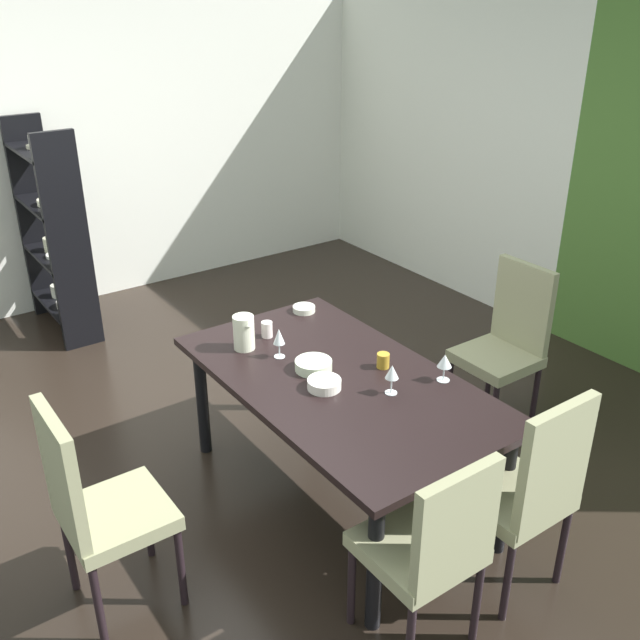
{
  "coord_description": "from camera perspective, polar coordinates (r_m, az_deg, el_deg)",
  "views": [
    {
      "loc": [
        3.3,
        -1.76,
        2.6
      ],
      "look_at": [
        0.31,
        0.36,
        0.85
      ],
      "focal_mm": 40.0,
      "sensor_mm": 36.0,
      "label": 1
    }
  ],
  "objects": [
    {
      "name": "ground_plane",
      "position": [
        4.56,
        -6.05,
        -9.58
      ],
      "size": [
        5.69,
        5.78,
        0.02
      ],
      "primitive_type": "cube",
      "color": "black"
    },
    {
      "name": "back_panel_interior",
      "position": [
        6.69,
        9.32,
        13.79
      ],
      "size": [
        2.95,
        0.1,
        2.56
      ],
      "primitive_type": "cube",
      "color": "silver",
      "rests_on": "ground_plane"
    },
    {
      "name": "left_interior_panel",
      "position": [
        6.48,
        -19.28,
        12.36
      ],
      "size": [
        0.1,
        5.78,
        2.56
      ],
      "primitive_type": "cube",
      "color": "silver",
      "rests_on": "ground_plane"
    },
    {
      "name": "dining_table",
      "position": [
        3.72,
        1.54,
        -5.69
      ],
      "size": [
        1.81,
        1.01,
        0.76
      ],
      "color": "black",
      "rests_on": "ground_plane"
    },
    {
      "name": "chair_right_far",
      "position": [
        3.36,
        16.28,
        -12.7
      ],
      "size": [
        0.44,
        0.44,
        1.06
      ],
      "rotation": [
        0.0,
        0.0,
        1.57
      ],
      "color": "gray",
      "rests_on": "ground_plane"
    },
    {
      "name": "chair_head_near",
      "position": [
        3.28,
        -17.56,
        -13.81
      ],
      "size": [
        0.44,
        0.44,
        1.07
      ],
      "color": "gray",
      "rests_on": "ground_plane"
    },
    {
      "name": "chair_right_near",
      "position": [
        3.04,
        8.9,
        -17.3
      ],
      "size": [
        0.44,
        0.44,
        0.98
      ],
      "rotation": [
        0.0,
        0.0,
        1.57
      ],
      "color": "gray",
      "rests_on": "ground_plane"
    },
    {
      "name": "chair_head_far",
      "position": [
        4.58,
        14.74,
        -1.53
      ],
      "size": [
        0.44,
        0.45,
        1.06
      ],
      "rotation": [
        0.0,
        0.0,
        3.14
      ],
      "color": "gray",
      "rests_on": "ground_plane"
    },
    {
      "name": "display_shelf",
      "position": [
        6.0,
        -20.6,
        6.63
      ],
      "size": [
        0.87,
        0.31,
        1.67
      ],
      "color": "black",
      "rests_on": "ground_plane"
    },
    {
      "name": "wine_glass_rear",
      "position": [
        3.82,
        -3.31,
        -1.39
      ],
      "size": [
        0.06,
        0.06,
        0.17
      ],
      "color": "silver",
      "rests_on": "dining_table"
    },
    {
      "name": "wine_glass_east",
      "position": [
        3.65,
        9.94,
        -3.3
      ],
      "size": [
        0.07,
        0.07,
        0.15
      ],
      "color": "silver",
      "rests_on": "dining_table"
    },
    {
      "name": "wine_glass_near_shelf",
      "position": [
        3.51,
        5.78,
        -4.22
      ],
      "size": [
        0.07,
        0.07,
        0.16
      ],
      "color": "silver",
      "rests_on": "dining_table"
    },
    {
      "name": "serving_bowl_south",
      "position": [
        3.57,
        0.34,
        -5.14
      ],
      "size": [
        0.17,
        0.17,
        0.05
      ],
      "primitive_type": "cylinder",
      "color": "white",
      "rests_on": "dining_table"
    },
    {
      "name": "serving_bowl_front",
      "position": [
        4.39,
        -1.29,
        0.9
      ],
      "size": [
        0.14,
        0.14,
        0.04
      ],
      "primitive_type": "cylinder",
      "color": "silver",
      "rests_on": "dining_table"
    },
    {
      "name": "serving_bowl_corner",
      "position": [
        3.74,
        -0.53,
        -3.63
      ],
      "size": [
        0.2,
        0.2,
        0.05
      ],
      "primitive_type": "cylinder",
      "color": "silver",
      "rests_on": "dining_table"
    },
    {
      "name": "cup_center",
      "position": [
        4.08,
        -4.27,
        -0.76
      ],
      "size": [
        0.06,
        0.06,
        0.09
      ],
      "primitive_type": "cylinder",
      "color": "silver",
      "rests_on": "dining_table"
    },
    {
      "name": "cup_near_window",
      "position": [
        3.77,
        5.07,
        -3.25
      ],
      "size": [
        0.07,
        0.07,
        0.08
      ],
      "primitive_type": "cylinder",
      "color": "#B28827",
      "rests_on": "dining_table"
    },
    {
      "name": "pitcher_west",
      "position": [
        3.94,
        -6.11,
        -0.98
      ],
      "size": [
        0.13,
        0.12,
        0.2
      ],
      "color": "silver",
      "rests_on": "dining_table"
    }
  ]
}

